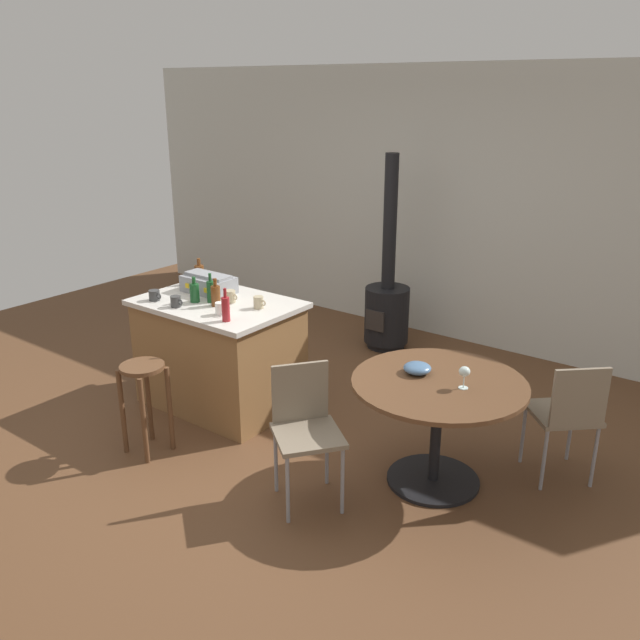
{
  "coord_description": "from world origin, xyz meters",
  "views": [
    {
      "loc": [
        3.01,
        -3.15,
        2.48
      ],
      "look_at": [
        0.47,
        0.23,
        0.98
      ],
      "focal_mm": 37.14,
      "sensor_mm": 36.0,
      "label": 1
    }
  ],
  "objects_px": {
    "bottle_1": "(216,295)",
    "cup_3": "(155,295)",
    "bottle_0": "(226,308)",
    "bottle_2": "(199,274)",
    "folding_chair_near": "(568,412)",
    "wine_glass": "(464,372)",
    "kitchen_island": "(220,353)",
    "cup_4": "(230,296)",
    "dining_table": "(438,405)",
    "cup_2": "(220,309)",
    "serving_bowl": "(417,368)",
    "wooden_stool": "(144,390)",
    "cup_1": "(259,302)",
    "wood_stove": "(387,303)",
    "folding_chair_far": "(305,423)",
    "bottle_3": "(211,291)",
    "bottle_4": "(195,292)",
    "cup_0": "(176,301)",
    "toolbox": "(209,284)"
  },
  "relations": [
    {
      "from": "dining_table",
      "to": "bottle_0",
      "type": "xyz_separation_m",
      "value": [
        -1.56,
        -0.3,
        0.42
      ]
    },
    {
      "from": "wood_stove",
      "to": "cup_0",
      "type": "relative_size",
      "value": 16.49
    },
    {
      "from": "dining_table",
      "to": "toolbox",
      "type": "distance_m",
      "value": 2.21
    },
    {
      "from": "bottle_1",
      "to": "bottle_4",
      "type": "relative_size",
      "value": 1.07
    },
    {
      "from": "cup_4",
      "to": "bottle_3",
      "type": "bearing_deg",
      "value": -145.36
    },
    {
      "from": "cup_4",
      "to": "serving_bowl",
      "type": "relative_size",
      "value": 0.67
    },
    {
      "from": "folding_chair_near",
      "to": "bottle_3",
      "type": "xyz_separation_m",
      "value": [
        -2.63,
        -0.58,
        0.47
      ]
    },
    {
      "from": "folding_chair_near",
      "to": "wine_glass",
      "type": "xyz_separation_m",
      "value": [
        -0.5,
        -0.53,
        0.33
      ]
    },
    {
      "from": "cup_1",
      "to": "cup_2",
      "type": "bearing_deg",
      "value": -114.23
    },
    {
      "from": "cup_0",
      "to": "cup_2",
      "type": "bearing_deg",
      "value": 10.34
    },
    {
      "from": "cup_1",
      "to": "cup_4",
      "type": "distance_m",
      "value": 0.28
    },
    {
      "from": "wood_stove",
      "to": "cup_1",
      "type": "height_order",
      "value": "wood_stove"
    },
    {
      "from": "folding_chair_near",
      "to": "bottle_4",
      "type": "xyz_separation_m",
      "value": [
        -2.74,
        -0.65,
        0.46
      ]
    },
    {
      "from": "cup_4",
      "to": "wine_glass",
      "type": "bearing_deg",
      "value": -0.98
    },
    {
      "from": "cup_1",
      "to": "cup_0",
      "type": "bearing_deg",
      "value": -146.18
    },
    {
      "from": "bottle_2",
      "to": "serving_bowl",
      "type": "relative_size",
      "value": 1.23
    },
    {
      "from": "kitchen_island",
      "to": "serving_bowl",
      "type": "xyz_separation_m",
      "value": [
        1.77,
        0.04,
        0.32
      ]
    },
    {
      "from": "folding_chair_far",
      "to": "cup_0",
      "type": "distance_m",
      "value": 1.61
    },
    {
      "from": "cup_2",
      "to": "bottle_2",
      "type": "bearing_deg",
      "value": 146.72
    },
    {
      "from": "wood_stove",
      "to": "bottle_3",
      "type": "relative_size",
      "value": 8.18
    },
    {
      "from": "kitchen_island",
      "to": "cup_4",
      "type": "relative_size",
      "value": 10.3
    },
    {
      "from": "bottle_0",
      "to": "cup_4",
      "type": "relative_size",
      "value": 2.03
    },
    {
      "from": "bottle_0",
      "to": "serving_bowl",
      "type": "bearing_deg",
      "value": 13.28
    },
    {
      "from": "toolbox",
      "to": "wine_glass",
      "type": "distance_m",
      "value": 2.35
    },
    {
      "from": "wooden_stool",
      "to": "bottle_3",
      "type": "bearing_deg",
      "value": 100.03
    },
    {
      "from": "bottle_0",
      "to": "bottle_2",
      "type": "xyz_separation_m",
      "value": [
        -0.86,
        0.55,
        -0.01
      ]
    },
    {
      "from": "wood_stove",
      "to": "serving_bowl",
      "type": "bearing_deg",
      "value": -53.9
    },
    {
      "from": "folding_chair_far",
      "to": "wine_glass",
      "type": "height_order",
      "value": "wine_glass"
    },
    {
      "from": "wooden_stool",
      "to": "toolbox",
      "type": "bearing_deg",
      "value": 109.45
    },
    {
      "from": "bottle_3",
      "to": "bottle_4",
      "type": "relative_size",
      "value": 1.15
    },
    {
      "from": "wooden_stool",
      "to": "cup_2",
      "type": "bearing_deg",
      "value": 78.67
    },
    {
      "from": "wood_stove",
      "to": "bottle_1",
      "type": "height_order",
      "value": "wood_stove"
    },
    {
      "from": "cup_2",
      "to": "serving_bowl",
      "type": "xyz_separation_m",
      "value": [
        1.52,
        0.25,
        -0.17
      ]
    },
    {
      "from": "kitchen_island",
      "to": "bottle_4",
      "type": "relative_size",
      "value": 6.18
    },
    {
      "from": "bottle_1",
      "to": "serving_bowl",
      "type": "distance_m",
      "value": 1.71
    },
    {
      "from": "wooden_stool",
      "to": "cup_3",
      "type": "distance_m",
      "value": 0.91
    },
    {
      "from": "toolbox",
      "to": "cup_2",
      "type": "bearing_deg",
      "value": -35.83
    },
    {
      "from": "folding_chair_far",
      "to": "cup_0",
      "type": "bearing_deg",
      "value": 167.48
    },
    {
      "from": "folding_chair_far",
      "to": "bottle_3",
      "type": "relative_size",
      "value": 3.74
    },
    {
      "from": "wood_stove",
      "to": "cup_3",
      "type": "relative_size",
      "value": 15.56
    },
    {
      "from": "bottle_1",
      "to": "cup_3",
      "type": "xyz_separation_m",
      "value": [
        -0.49,
        -0.2,
        -0.04
      ]
    },
    {
      "from": "kitchen_island",
      "to": "cup_1",
      "type": "relative_size",
      "value": 11.18
    },
    {
      "from": "dining_table",
      "to": "folding_chair_near",
      "type": "xyz_separation_m",
      "value": [
        0.66,
        0.52,
        -0.06
      ]
    },
    {
      "from": "bottle_0",
      "to": "wooden_stool",
      "type": "bearing_deg",
      "value": -114.7
    },
    {
      "from": "serving_bowl",
      "to": "toolbox",
      "type": "bearing_deg",
      "value": 177.25
    },
    {
      "from": "wine_glass",
      "to": "bottle_2",
      "type": "bearing_deg",
      "value": 174.39
    },
    {
      "from": "toolbox",
      "to": "cup_1",
      "type": "height_order",
      "value": "toolbox"
    },
    {
      "from": "kitchen_island",
      "to": "cup_3",
      "type": "bearing_deg",
      "value": -146.01
    },
    {
      "from": "dining_table",
      "to": "wood_stove",
      "type": "distance_m",
      "value": 2.42
    },
    {
      "from": "bottle_0",
      "to": "bottle_4",
      "type": "xyz_separation_m",
      "value": [
        -0.51,
        0.18,
        -0.02
      ]
    }
  ]
}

